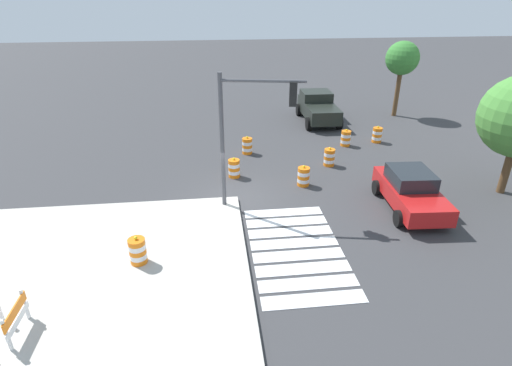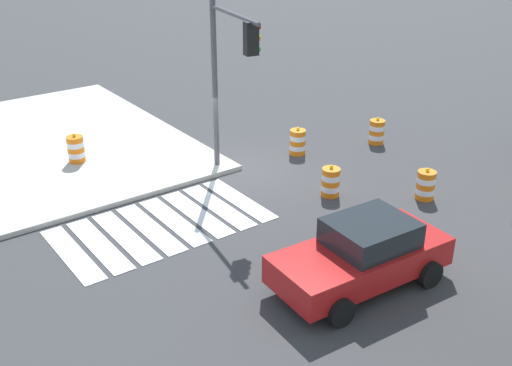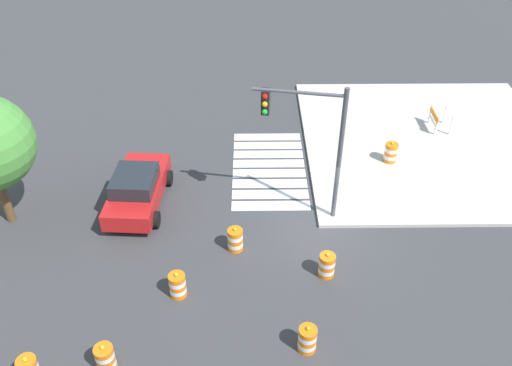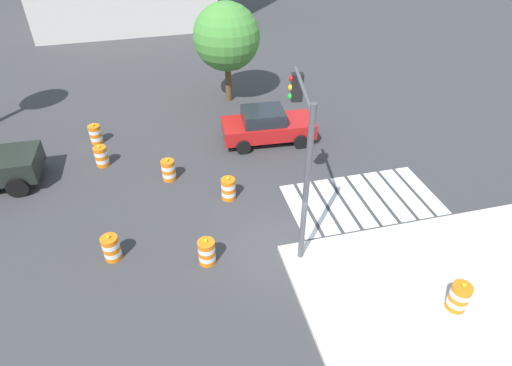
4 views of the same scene
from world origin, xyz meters
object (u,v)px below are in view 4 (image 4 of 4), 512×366
(sports_car, at_px, (267,125))
(traffic_light_pole, at_px, (302,140))
(traffic_barrel_near_corner, at_px, (169,170))
(traffic_barrel_crosswalk_end, at_px, (111,248))
(traffic_barrel_median_near, at_px, (228,189))
(traffic_barrel_on_sidewalk, at_px, (459,297))
(traffic_barrel_lane_center, at_px, (96,134))
(traffic_barrel_far_curb, at_px, (101,156))
(traffic_barrel_median_far, at_px, (207,252))
(street_tree_streetside_mid, at_px, (227,37))

(sports_car, bearing_deg, traffic_light_pole, -96.52)
(traffic_barrel_near_corner, xyz_separation_m, traffic_barrel_crosswalk_end, (-2.17, -4.09, 0.00))
(sports_car, xyz_separation_m, traffic_barrel_near_corner, (-4.80, -2.08, -0.36))
(traffic_barrel_median_near, relative_size, traffic_barrel_on_sidewalk, 1.00)
(traffic_barrel_near_corner, height_order, traffic_barrel_lane_center, same)
(traffic_barrel_lane_center, bearing_deg, traffic_barrel_far_curb, -80.07)
(traffic_barrel_crosswalk_end, relative_size, traffic_barrel_median_far, 1.00)
(traffic_light_pole, bearing_deg, traffic_barrel_on_sidewalk, -49.63)
(traffic_barrel_median_far, height_order, traffic_barrel_on_sidewalk, traffic_barrel_on_sidewalk)
(traffic_barrel_lane_center, bearing_deg, traffic_barrel_near_corner, -50.89)
(traffic_barrel_far_curb, height_order, traffic_light_pole, traffic_light_pole)
(traffic_barrel_on_sidewalk, bearing_deg, traffic_barrel_lane_center, 130.51)
(traffic_barrel_crosswalk_end, bearing_deg, traffic_barrel_far_curb, 95.72)
(traffic_barrel_near_corner, bearing_deg, traffic_barrel_crosswalk_end, -117.95)
(traffic_barrel_near_corner, xyz_separation_m, traffic_barrel_median_near, (2.17, -1.86, 0.00))
(traffic_barrel_on_sidewalk, height_order, street_tree_streetside_mid, street_tree_streetside_mid)
(traffic_barrel_near_corner, bearing_deg, traffic_barrel_lane_center, 129.11)
(sports_car, distance_m, traffic_barrel_median_near, 4.75)
(traffic_barrel_near_corner, distance_m, traffic_barrel_crosswalk_end, 4.63)
(traffic_barrel_near_corner, xyz_separation_m, traffic_barrel_far_curb, (-2.76, 1.78, 0.00))
(traffic_barrel_median_far, relative_size, traffic_light_pole, 0.19)
(traffic_barrel_near_corner, relative_size, traffic_barrel_median_near, 1.00)
(traffic_barrel_far_curb, bearing_deg, traffic_barrel_lane_center, 99.93)
(street_tree_streetside_mid, bearing_deg, sports_car, -79.51)
(traffic_barrel_near_corner, distance_m, street_tree_streetside_mid, 8.54)
(sports_car, relative_size, traffic_light_pole, 0.80)
(traffic_barrel_median_near, distance_m, traffic_barrel_on_sidewalk, 8.69)
(sports_car, xyz_separation_m, traffic_barrel_median_far, (-3.95, -7.11, -0.36))
(traffic_barrel_crosswalk_end, bearing_deg, traffic_barrel_median_far, -17.28)
(sports_car, bearing_deg, street_tree_streetside_mid, 100.49)
(traffic_barrel_median_near, bearing_deg, traffic_barrel_far_curb, 143.58)
(traffic_barrel_near_corner, height_order, traffic_light_pole, traffic_light_pole)
(traffic_light_pole, height_order, street_tree_streetside_mid, traffic_light_pole)
(traffic_barrel_median_near, height_order, traffic_light_pole, traffic_light_pole)
(traffic_barrel_crosswalk_end, bearing_deg, traffic_light_pole, -3.99)
(traffic_barrel_far_curb, bearing_deg, traffic_barrel_median_far, -62.11)
(traffic_barrel_near_corner, distance_m, traffic_barrel_median_near, 2.86)
(traffic_light_pole, bearing_deg, traffic_barrel_median_near, 125.09)
(traffic_barrel_far_curb, relative_size, street_tree_streetside_mid, 0.19)
(street_tree_streetside_mid, bearing_deg, traffic_barrel_crosswalk_end, -118.78)
(sports_car, xyz_separation_m, traffic_barrel_crosswalk_end, (-6.97, -6.17, -0.36))
(traffic_barrel_crosswalk_end, bearing_deg, traffic_barrel_median_near, 27.22)
(sports_car, bearing_deg, traffic_barrel_median_far, -119.08)
(traffic_barrel_near_corner, height_order, traffic_barrel_on_sidewalk, traffic_barrel_on_sidewalk)
(sports_car, bearing_deg, traffic_barrel_near_corner, -156.55)
(traffic_barrel_crosswalk_end, xyz_separation_m, traffic_barrel_median_far, (3.01, -0.94, 0.00))
(traffic_barrel_crosswalk_end, xyz_separation_m, traffic_barrel_lane_center, (-0.95, 7.93, 0.00))
(traffic_barrel_lane_center, distance_m, traffic_barrel_on_sidewalk, 16.45)
(sports_car, relative_size, traffic_barrel_lane_center, 4.32)
(traffic_barrel_crosswalk_end, height_order, traffic_barrel_on_sidewalk, traffic_barrel_on_sidewalk)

